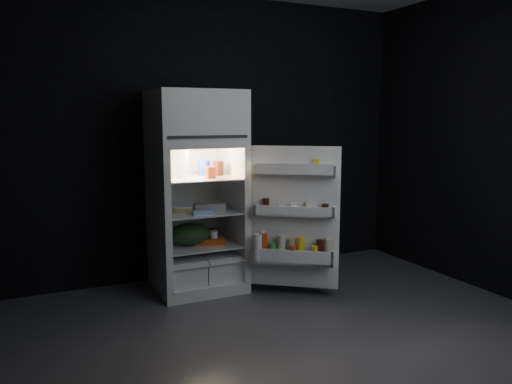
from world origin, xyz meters
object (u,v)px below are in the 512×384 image
milk_jug (179,163)px  yogurt_tray (210,241)px  fridge_door (294,220)px  egg_carton (210,207)px  refrigerator (195,184)px

milk_jug → yogurt_tray: bearing=-21.6°
fridge_door → milk_jug: fridge_door is taller
egg_carton → yogurt_tray: 0.31m
fridge_door → yogurt_tray: (-0.59, 0.48, -0.23)m
refrigerator → milk_jug: 0.24m
fridge_door → egg_carton: size_ratio=4.45×
yogurt_tray → milk_jug: bearing=166.7°
fridge_door → yogurt_tray: fridge_door is taller
refrigerator → fridge_door: 0.95m
milk_jug → yogurt_tray: size_ratio=0.90×
fridge_door → milk_jug: 1.13m
yogurt_tray → refrigerator: bearing=147.8°
milk_jug → egg_carton: size_ratio=0.88×
refrigerator → yogurt_tray: (0.09, -0.11, -0.50)m
fridge_door → milk_jug: size_ratio=5.08×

